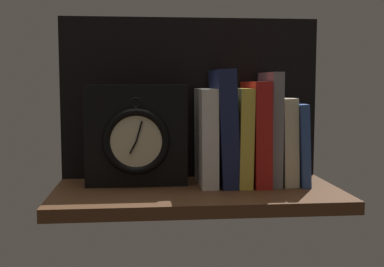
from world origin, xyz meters
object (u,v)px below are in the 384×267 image
Objects in this scene: book_yellow_seinlanguage at (240,136)px; book_blue_modern at (295,143)px; book_navy_bierce at (224,127)px; book_cream_twain at (283,140)px; book_white_catcher at (206,137)px; book_red_requiem at (256,133)px; book_gray_chess at (270,128)px; framed_clock at (136,136)px.

book_yellow_seinlanguage is 12.49cm from book_blue_modern.
book_navy_bierce is at bearing 180.00° from book_yellow_seinlanguage.
book_white_catcher is at bearing -180.00° from book_cream_twain.
book_red_requiem is 1.19× the size of book_cream_twain.
book_red_requiem is at bearing 180.00° from book_cream_twain.
book_cream_twain reaches higher than book_blue_modern.
book_gray_chess reaches higher than book_yellow_seinlanguage.
book_yellow_seinlanguage is 0.96× the size of framed_clock.
framed_clock is at bearing -178.89° from book_cream_twain.
book_blue_modern is 34.98cm from framed_clock.
book_blue_modern is (12.38, 0.00, -1.64)cm from book_yellow_seinlanguage.
book_navy_bierce is 1.11× the size of book_red_requiem.
book_blue_modern is at bearing -0.00° from book_navy_bierce.
book_gray_chess is 4.08cm from book_cream_twain.
book_red_requiem is at bearing 180.00° from book_blue_modern.
book_yellow_seinlanguage is at bearing -180.00° from book_gray_chess.
book_white_catcher is 1.00× the size of book_yellow_seinlanguage.
book_red_requiem is 6.43cm from book_cream_twain.
book_red_requiem is 25.99cm from framed_clock.
book_navy_bierce is 1.19× the size of book_yellow_seinlanguage.
book_yellow_seinlanguage is at bearing -180.00° from book_cream_twain.
book_gray_chess is at bearing 180.00° from book_blue_modern.
book_blue_modern is (2.77, -0.00, -0.59)cm from book_cream_twain.
book_blue_modern is (19.89, 0.00, -1.60)cm from book_white_catcher.
book_white_catcher is 0.84× the size of book_navy_bierce.
book_blue_modern is (5.77, -0.00, -3.36)cm from book_gray_chess.
book_red_requiem is 3.32cm from book_gray_chess.
book_navy_bierce is 1.42× the size of book_blue_modern.
book_yellow_seinlanguage is at bearing -0.00° from book_navy_bierce.
book_blue_modern is at bearing -0.00° from book_cream_twain.
book_red_requiem reaches higher than book_yellow_seinlanguage.
book_white_catcher is at bearing 180.00° from book_blue_modern.
book_cream_twain is (3.00, 0.00, -2.76)cm from book_gray_chess.
book_navy_bierce reaches higher than book_white_catcher.
book_red_requiem reaches higher than framed_clock.
book_cream_twain is 0.86× the size of framed_clock.
book_gray_chess is (10.22, 0.00, -0.29)cm from book_navy_bierce.
book_white_catcher is 0.96× the size of framed_clock.
book_navy_bierce is at bearing 1.89° from framed_clock.
book_navy_bierce reaches higher than framed_clock.
book_cream_twain is at bearing 180.00° from book_blue_modern.
book_white_catcher reaches higher than book_cream_twain.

